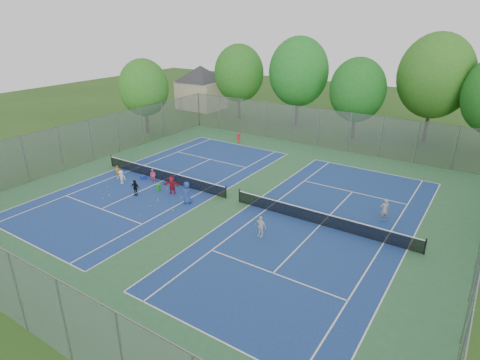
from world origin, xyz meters
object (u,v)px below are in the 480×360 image
object	(u,v)px
ball_crate	(143,177)
instructor	(385,210)
net_left	(163,176)
net_right	(321,219)
ball_hopper	(158,187)

from	to	relation	value
ball_crate	instructor	size ratio (longest dim) A/B	0.24
ball_crate	net_left	bearing A→B (deg)	22.80
net_right	net_left	bearing A→B (deg)	180.00
net_right	instructor	bearing A→B (deg)	42.11
ball_crate	ball_hopper	xyz separation A→B (m)	(2.77, -0.99, 0.10)
instructor	ball_crate	bearing A→B (deg)	-17.60
ball_crate	instructor	world-z (taller)	instructor
instructor	net_left	bearing A→B (deg)	-18.83
ball_crate	instructor	bearing A→B (deg)	10.96
ball_hopper	net_right	bearing A→B (deg)	7.51
net_left	ball_crate	distance (m)	1.86
net_right	ball_hopper	distance (m)	13.04
instructor	ball_hopper	bearing A→B (deg)	-12.49
net_left	instructor	bearing A→B (deg)	9.72
net_left	net_right	xyz separation A→B (m)	(14.00, 0.00, 0.00)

